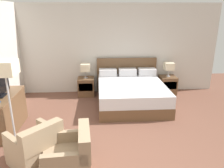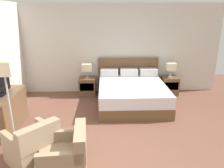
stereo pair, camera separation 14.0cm
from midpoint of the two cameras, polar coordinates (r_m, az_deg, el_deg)
The scene contains 11 objects.
ground_plane at distance 3.72m, azimuth 1.83°, elevation -20.73°, with size 10.55×10.55×0.00m, color brown.
wall_back at distance 6.51m, azimuth -1.05°, elevation 9.06°, with size 6.38×0.06×2.60m, color beige.
bed at distance 5.82m, azimuth 4.25°, elevation -2.20°, with size 1.78×2.01×1.05m.
nightstand_left at distance 6.46m, azimuth -7.38°, elevation -0.65°, with size 0.47×0.46×0.52m.
nightstand_right at distance 6.75m, azimuth 13.72°, elevation -0.21°, with size 0.47×0.46×0.52m.
table_lamp_left at distance 6.30m, azimuth -7.59°, elevation 4.26°, with size 0.26×0.26×0.42m.
table_lamp_right at distance 6.59m, azimuth 14.09°, elevation 4.49°, with size 0.26×0.26×0.42m.
dresser at distance 5.01m, azimuth -27.13°, elevation -6.73°, with size 0.53×1.25×0.77m.
armchair_by_window at distance 3.83m, azimuth -20.30°, elevation -15.49°, with size 0.97×0.97×0.76m.
armchair_companion at distance 3.47m, azimuth -12.18°, elevation -18.56°, with size 0.74×0.73×0.76m.
floor_lamp at distance 4.05m, azimuth -27.03°, elevation 2.39°, with size 0.38×0.38×1.59m.
Camera 1 is at (-0.37, -2.87, 2.34)m, focal length 35.00 mm.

